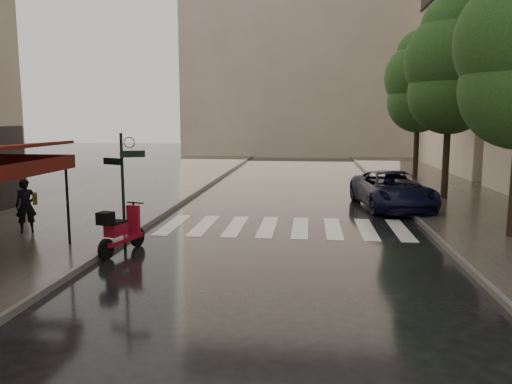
# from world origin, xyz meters

# --- Properties ---
(ground) EXTENTS (120.00, 120.00, 0.00)m
(ground) POSITION_xyz_m (0.00, 0.00, 0.00)
(ground) COLOR black
(ground) RESTS_ON ground
(sidewalk_near) EXTENTS (6.00, 60.00, 0.12)m
(sidewalk_near) POSITION_xyz_m (-4.50, 12.00, 0.06)
(sidewalk_near) COLOR #38332D
(sidewalk_near) RESTS_ON ground
(sidewalk_far) EXTENTS (5.50, 60.00, 0.12)m
(sidewalk_far) POSITION_xyz_m (10.25, 12.00, 0.06)
(sidewalk_far) COLOR #38332D
(sidewalk_far) RESTS_ON ground
(curb_near) EXTENTS (0.12, 60.00, 0.16)m
(curb_near) POSITION_xyz_m (-1.45, 12.00, 0.07)
(curb_near) COLOR #595651
(curb_near) RESTS_ON ground
(curb_far) EXTENTS (0.12, 60.00, 0.16)m
(curb_far) POSITION_xyz_m (7.45, 12.00, 0.07)
(curb_far) COLOR #595651
(curb_far) RESTS_ON ground
(crosswalk) EXTENTS (7.85, 3.20, 0.01)m
(crosswalk) POSITION_xyz_m (2.98, 6.00, 0.01)
(crosswalk) COLOR silver
(crosswalk) RESTS_ON ground
(signpost) EXTENTS (1.17, 0.29, 3.10)m
(signpost) POSITION_xyz_m (-1.19, 3.00, 1.83)
(signpost) COLOR black
(signpost) RESTS_ON ground
(haussmann_far) EXTENTS (8.00, 16.00, 18.50)m
(haussmann_far) POSITION_xyz_m (16.50, 26.00, 9.25)
(haussmann_far) COLOR tan
(haussmann_far) RESTS_ON ground
(backdrop_building) EXTENTS (22.00, 6.00, 20.00)m
(backdrop_building) POSITION_xyz_m (3.00, 38.00, 10.00)
(backdrop_building) COLOR tan
(backdrop_building) RESTS_ON ground
(tree_mid) EXTENTS (3.80, 3.80, 8.34)m
(tree_mid) POSITION_xyz_m (9.50, 12.00, 5.59)
(tree_mid) COLOR black
(tree_mid) RESTS_ON sidewalk_far
(tree_far) EXTENTS (3.80, 3.80, 8.16)m
(tree_far) POSITION_xyz_m (9.70, 19.00, 5.46)
(tree_far) COLOR black
(tree_far) RESTS_ON sidewalk_far
(pedestrian_with_umbrella) EXTENTS (1.31, 1.32, 2.42)m
(pedestrian_with_umbrella) POSITION_xyz_m (-4.58, 3.98, 1.73)
(pedestrian_with_umbrella) COLOR black
(pedestrian_with_umbrella) RESTS_ON sidewalk_near
(scooter) EXTENTS (0.78, 1.86, 1.25)m
(scooter) POSITION_xyz_m (-1.08, 2.40, 0.58)
(scooter) COLOR black
(scooter) RESTS_ON ground
(parked_car) EXTENTS (3.08, 5.46, 1.44)m
(parked_car) POSITION_xyz_m (7.00, 9.95, 0.72)
(parked_car) COLOR black
(parked_car) RESTS_ON ground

